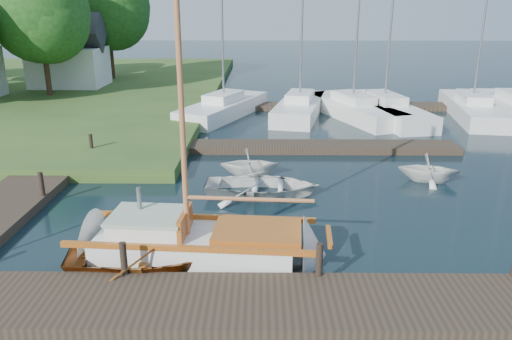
{
  "coord_description": "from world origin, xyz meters",
  "views": [
    {
      "loc": [
        0.14,
        -15.21,
        6.24
      ],
      "look_at": [
        0.0,
        0.0,
        1.2
      ],
      "focal_mm": 35.0,
      "sensor_mm": 36.0,
      "label": 1
    }
  ],
  "objects_px": {
    "marina_boat_4": "(472,107)",
    "tree_3": "(40,12)",
    "marina_boat_0": "(224,107)",
    "mooring_post_2": "(319,259)",
    "marina_boat_3": "(384,107)",
    "mooring_post_4": "(41,184)",
    "tender_d": "(429,166)",
    "tender_c": "(262,184)",
    "mooring_post_5": "(91,143)",
    "sailboat": "(202,246)",
    "tree_7": "(107,6)",
    "mooring_post_1": "(124,259)",
    "marina_boat_2": "(353,108)",
    "tender_b": "(250,161)",
    "dinghy": "(155,249)",
    "marina_boat_1": "(300,106)",
    "house_c": "(68,57)"
  },
  "relations": [
    {
      "from": "tender_c",
      "to": "marina_boat_0",
      "type": "distance_m",
      "value": 13.0
    },
    {
      "from": "marina_boat_0",
      "to": "marina_boat_2",
      "type": "relative_size",
      "value": 0.93
    },
    {
      "from": "mooring_post_4",
      "to": "sailboat",
      "type": "height_order",
      "value": "sailboat"
    },
    {
      "from": "mooring_post_5",
      "to": "marina_boat_4",
      "type": "relative_size",
      "value": 0.07
    },
    {
      "from": "marina_boat_1",
      "to": "sailboat",
      "type": "bearing_deg",
      "value": -179.88
    },
    {
      "from": "marina_boat_0",
      "to": "marina_boat_3",
      "type": "height_order",
      "value": "marina_boat_3"
    },
    {
      "from": "tender_b",
      "to": "marina_boat_3",
      "type": "height_order",
      "value": "marina_boat_3"
    },
    {
      "from": "house_c",
      "to": "tree_7",
      "type": "height_order",
      "value": "tree_7"
    },
    {
      "from": "mooring_post_2",
      "to": "marina_boat_0",
      "type": "distance_m",
      "value": 19.04
    },
    {
      "from": "marina_boat_2",
      "to": "marina_boat_4",
      "type": "xyz_separation_m",
      "value": [
        7.01,
        0.2,
        -0.0
      ]
    },
    {
      "from": "mooring_post_1",
      "to": "mooring_post_2",
      "type": "bearing_deg",
      "value": 0.0
    },
    {
      "from": "sailboat",
      "to": "tree_7",
      "type": "bearing_deg",
      "value": 113.95
    },
    {
      "from": "dinghy",
      "to": "house_c",
      "type": "xyz_separation_m",
      "value": [
        -11.51,
        26.04,
        2.14
      ]
    },
    {
      "from": "marina_boat_3",
      "to": "marina_boat_4",
      "type": "height_order",
      "value": "marina_boat_3"
    },
    {
      "from": "mooring_post_1",
      "to": "tender_b",
      "type": "relative_size",
      "value": 0.36
    },
    {
      "from": "tender_d",
      "to": "marina_boat_2",
      "type": "bearing_deg",
      "value": 17.53
    },
    {
      "from": "mooring_post_2",
      "to": "marina_boat_2",
      "type": "height_order",
      "value": "marina_boat_2"
    },
    {
      "from": "dinghy",
      "to": "marina_boat_1",
      "type": "bearing_deg",
      "value": -23.14
    },
    {
      "from": "mooring_post_2",
      "to": "marina_boat_1",
      "type": "distance_m",
      "value": 18.93
    },
    {
      "from": "sailboat",
      "to": "marina_boat_0",
      "type": "height_order",
      "value": "marina_boat_0"
    },
    {
      "from": "mooring_post_1",
      "to": "tender_d",
      "type": "relative_size",
      "value": 0.37
    },
    {
      "from": "tree_3",
      "to": "mooring_post_1",
      "type": "bearing_deg",
      "value": -64.49
    },
    {
      "from": "mooring_post_5",
      "to": "tender_b",
      "type": "bearing_deg",
      "value": -17.1
    },
    {
      "from": "marina_boat_4",
      "to": "marina_boat_0",
      "type": "bearing_deg",
      "value": 98.81
    },
    {
      "from": "tree_3",
      "to": "marina_boat_4",
      "type": "bearing_deg",
      "value": -9.35
    },
    {
      "from": "mooring_post_1",
      "to": "mooring_post_4",
      "type": "relative_size",
      "value": 1.0
    },
    {
      "from": "marina_boat_3",
      "to": "marina_boat_1",
      "type": "bearing_deg",
      "value": 74.8
    },
    {
      "from": "tender_d",
      "to": "marina_boat_2",
      "type": "distance_m",
      "value": 11.15
    },
    {
      "from": "marina_boat_2",
      "to": "marina_boat_3",
      "type": "relative_size",
      "value": 0.89
    },
    {
      "from": "dinghy",
      "to": "tender_d",
      "type": "height_order",
      "value": "tender_d"
    },
    {
      "from": "marina_boat_1",
      "to": "tree_3",
      "type": "bearing_deg",
      "value": 88.22
    },
    {
      "from": "marina_boat_0",
      "to": "tree_3",
      "type": "xyz_separation_m",
      "value": [
        -11.98,
        4.34,
        5.24
      ]
    },
    {
      "from": "sailboat",
      "to": "tender_b",
      "type": "height_order",
      "value": "sailboat"
    },
    {
      "from": "mooring_post_5",
      "to": "tender_d",
      "type": "distance_m",
      "value": 13.64
    },
    {
      "from": "dinghy",
      "to": "mooring_post_5",
      "type": "bearing_deg",
      "value": 18.76
    },
    {
      "from": "mooring_post_4",
      "to": "tree_7",
      "type": "bearing_deg",
      "value": 100.86
    },
    {
      "from": "sailboat",
      "to": "marina_boat_0",
      "type": "distance_m",
      "value": 17.37
    },
    {
      "from": "sailboat",
      "to": "marina_boat_1",
      "type": "xyz_separation_m",
      "value": [
        3.81,
        17.55,
        0.23
      ]
    },
    {
      "from": "tender_c",
      "to": "mooring_post_5",
      "type": "bearing_deg",
      "value": 63.34
    },
    {
      "from": "marina_boat_2",
      "to": "tender_c",
      "type": "bearing_deg",
      "value": 136.49
    },
    {
      "from": "mooring_post_5",
      "to": "marina_boat_4",
      "type": "height_order",
      "value": "marina_boat_4"
    },
    {
      "from": "mooring_post_4",
      "to": "tender_d",
      "type": "xyz_separation_m",
      "value": [
        13.38,
        2.37,
        -0.12
      ]
    },
    {
      "from": "tree_3",
      "to": "tree_7",
      "type": "relative_size",
      "value": 0.93
    },
    {
      "from": "tender_b",
      "to": "sailboat",
      "type": "bearing_deg",
      "value": 169.64
    },
    {
      "from": "marina_boat_4",
      "to": "tree_3",
      "type": "distance_m",
      "value": 27.36
    },
    {
      "from": "mooring_post_2",
      "to": "marina_boat_4",
      "type": "relative_size",
      "value": 0.07
    },
    {
      "from": "dinghy",
      "to": "tender_c",
      "type": "height_order",
      "value": "dinghy"
    },
    {
      "from": "tender_c",
      "to": "house_c",
      "type": "bearing_deg",
      "value": 36.94
    },
    {
      "from": "mooring_post_2",
      "to": "tender_c",
      "type": "height_order",
      "value": "mooring_post_2"
    },
    {
      "from": "mooring_post_5",
      "to": "marina_boat_3",
      "type": "relative_size",
      "value": 0.06
    }
  ]
}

